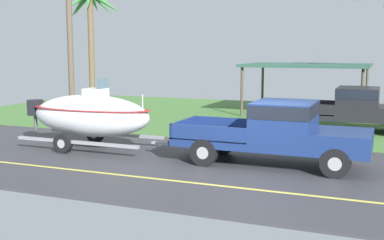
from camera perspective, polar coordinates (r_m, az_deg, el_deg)
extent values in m
cube|color=#38383D|center=(13.96, 7.47, -6.01)|extent=(36.00, 8.00, 0.06)
cube|color=#477538|center=(24.58, 14.04, 0.00)|extent=(36.00, 14.00, 0.11)
cube|color=#DBCC4C|center=(12.28, 5.31, -7.79)|extent=(34.20, 0.12, 0.01)
cube|color=navy|center=(14.70, 9.06, -2.69)|extent=(5.64, 1.99, 0.22)
cube|color=navy|center=(14.33, 17.02, -2.01)|extent=(1.58, 1.99, 0.38)
cube|color=navy|center=(14.50, 10.64, -0.14)|extent=(1.69, 1.99, 1.15)
cube|color=black|center=(14.46, 10.67, 1.20)|extent=(1.71, 2.01, 0.38)
cube|color=#112047|center=(15.12, 3.02, -1.80)|extent=(2.37, 1.99, 0.04)
cube|color=navy|center=(15.98, 4.15, -0.53)|extent=(2.37, 0.08, 0.45)
cube|color=navy|center=(14.20, 1.76, -1.60)|extent=(2.37, 0.08, 0.45)
cube|color=navy|center=(15.50, -0.97, -0.78)|extent=(0.08, 1.99, 0.45)
cube|color=#333338|center=(15.60, -1.31, -2.19)|extent=(0.12, 1.79, 0.16)
sphere|color=#B2B2B7|center=(15.64, -1.71, -1.98)|extent=(0.10, 0.10, 0.10)
cylinder|color=black|center=(15.30, 16.95, -3.40)|extent=(0.80, 0.28, 0.80)
cylinder|color=#9E9EA3|center=(15.30, 16.95, -3.40)|extent=(0.36, 0.29, 0.36)
cylinder|color=black|center=(13.58, 16.24, -4.81)|extent=(0.80, 0.28, 0.80)
cylinder|color=#9E9EA3|center=(13.58, 16.24, -4.81)|extent=(0.36, 0.29, 0.36)
cylinder|color=black|center=(16.04, 3.65, -2.54)|extent=(0.80, 0.28, 0.80)
cylinder|color=#9E9EA3|center=(16.04, 3.65, -2.54)|extent=(0.36, 0.29, 0.36)
cylinder|color=black|center=(14.42, 1.41, -3.74)|extent=(0.80, 0.28, 0.80)
cylinder|color=#9E9EA3|center=(14.42, 1.41, -3.74)|extent=(0.36, 0.29, 0.36)
cube|color=gray|center=(15.87, -3.20, -2.73)|extent=(0.90, 0.10, 0.08)
cube|color=gray|center=(17.96, -9.99, -1.56)|extent=(4.65, 0.12, 0.10)
cube|color=gray|center=(16.50, -13.28, -2.51)|extent=(4.65, 0.12, 0.10)
cylinder|color=black|center=(18.27, -11.12, -1.62)|extent=(0.64, 0.22, 0.64)
cylinder|color=#9E9EA3|center=(18.27, -11.12, -1.62)|extent=(0.29, 0.23, 0.29)
cylinder|color=black|center=(16.74, -14.70, -2.62)|extent=(0.64, 0.22, 0.64)
cylinder|color=#9E9EA3|center=(16.74, -14.70, -2.62)|extent=(0.29, 0.23, 0.29)
ellipsoid|color=silver|center=(17.11, -11.64, 0.50)|extent=(4.44, 1.63, 1.43)
ellipsoid|color=#B22626|center=(17.08, -11.66, 1.33)|extent=(4.53, 1.66, 0.12)
cube|color=silver|center=(16.92, -11.07, 2.51)|extent=(0.70, 0.60, 0.65)
cube|color=slate|center=(16.72, -10.26, 4.10)|extent=(0.06, 0.56, 0.36)
cube|color=black|center=(18.49, -17.70, 1.40)|extent=(0.36, 0.44, 0.56)
cylinder|color=#4C4C51|center=(18.53, -17.65, 0.19)|extent=(0.12, 0.12, 0.78)
cylinder|color=silver|center=(16.02, -5.74, 2.05)|extent=(0.04, 0.04, 0.50)
cube|color=black|center=(21.31, 17.54, 0.37)|extent=(5.36, 1.92, 0.22)
cube|color=black|center=(21.21, 18.63, 2.10)|extent=(1.61, 1.92, 1.11)
cube|color=black|center=(21.18, 18.67, 2.97)|extent=(1.63, 1.94, 0.38)
cube|color=black|center=(21.47, 13.42, 0.93)|extent=(2.25, 1.92, 0.04)
cube|color=black|center=(22.35, 13.81, 1.72)|extent=(2.25, 0.08, 0.45)
cube|color=black|center=(20.54, 13.04, 1.20)|extent=(2.25, 0.08, 0.45)
cube|color=black|center=(21.63, 10.60, 1.62)|extent=(0.08, 1.92, 0.45)
cube|color=#333338|center=(21.70, 10.32, 0.59)|extent=(0.12, 1.73, 0.16)
sphere|color=#B2B2B7|center=(21.72, 10.01, 0.74)|extent=(0.10, 0.10, 0.10)
cylinder|color=black|center=(22.36, 13.45, 0.28)|extent=(0.80, 0.28, 0.80)
cylinder|color=#9E9EA3|center=(22.36, 13.45, 0.28)|extent=(0.36, 0.29, 0.36)
cylinder|color=black|center=(20.70, 12.72, -0.31)|extent=(0.80, 0.28, 0.80)
cylinder|color=#9E9EA3|center=(20.70, 12.72, -0.31)|extent=(0.36, 0.29, 0.36)
cylinder|color=#4C4238|center=(28.04, 19.55, 3.34)|extent=(0.14, 0.14, 2.51)
cylinder|color=#4C4238|center=(23.86, 19.05, 2.61)|extent=(0.14, 0.14, 2.51)
cylinder|color=#4C4238|center=(28.87, 8.16, 3.85)|extent=(0.14, 0.14, 2.51)
cylinder|color=#4C4238|center=(24.83, 5.78, 3.21)|extent=(0.14, 0.14, 2.51)
cube|color=#2D5647|center=(26.17, 13.18, 6.20)|extent=(6.21, 4.70, 0.14)
cylinder|color=brown|center=(26.65, -11.56, 7.52)|extent=(0.29, 0.30, 6.33)
cone|color=#387A38|center=(26.24, -10.03, 13.25)|extent=(2.05, 0.43, 1.44)
cone|color=#387A38|center=(26.89, -10.42, 13.08)|extent=(1.18, 1.21, 1.35)
cone|color=#387A38|center=(27.63, -11.28, 13.24)|extent=(1.01, 1.94, 1.18)
cone|color=#387A38|center=(27.49, -12.66, 12.93)|extent=(1.86, 1.12, 1.41)
cone|color=#387A38|center=(26.88, -12.83, 12.83)|extent=(1.39, 0.80, 1.55)
cone|color=#387A38|center=(26.33, -13.09, 13.30)|extent=(0.95, 1.75, 1.31)
cone|color=#387A38|center=(26.13, -11.89, 13.40)|extent=(1.06, 1.54, 1.28)
cylinder|color=brown|center=(21.82, -13.97, 10.12)|extent=(0.24, 0.24, 8.43)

